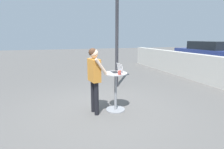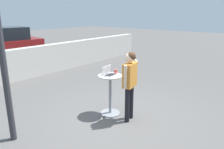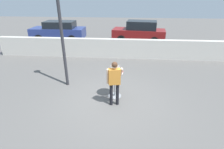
# 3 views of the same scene
# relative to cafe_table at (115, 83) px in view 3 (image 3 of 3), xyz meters

# --- Properties ---
(ground_plane) EXTENTS (50.00, 50.00, 0.00)m
(ground_plane) POSITION_rel_cafe_table_xyz_m (-0.11, -0.32, -0.57)
(ground_plane) COLOR #5B5956
(pavement_kerb) EXTENTS (14.91, 0.35, 1.17)m
(pavement_kerb) POSITION_rel_cafe_table_xyz_m (-0.11, 4.50, 0.02)
(pavement_kerb) COLOR beige
(pavement_kerb) RESTS_ON ground_plane
(cafe_table) EXTENTS (0.59, 0.59, 1.00)m
(cafe_table) POSITION_rel_cafe_table_xyz_m (0.00, 0.00, 0.00)
(cafe_table) COLOR gray
(cafe_table) RESTS_ON ground_plane
(laptop) EXTENTS (0.35, 0.28, 0.23)m
(laptop) POSITION_rel_cafe_table_xyz_m (-0.00, 0.03, 0.48)
(laptop) COLOR silver
(laptop) RESTS_ON cafe_table
(coffee_mug) EXTENTS (0.12, 0.08, 0.10)m
(coffee_mug) POSITION_rel_cafe_table_xyz_m (0.24, 0.02, 0.48)
(coffee_mug) COLOR #C14C42
(coffee_mug) RESTS_ON cafe_table
(standing_person) EXTENTS (0.54, 0.41, 1.64)m
(standing_person) POSITION_rel_cafe_table_xyz_m (0.02, -0.56, 0.47)
(standing_person) COLOR black
(standing_person) RESTS_ON ground_plane
(parked_car_near_street) EXTENTS (4.29, 2.15, 1.70)m
(parked_car_near_street) POSITION_rel_cafe_table_xyz_m (1.37, 8.48, 0.28)
(parked_car_near_street) COLOR maroon
(parked_car_near_street) RESTS_ON ground_plane
(parked_car_further_down) EXTENTS (4.32, 1.86, 1.62)m
(parked_car_further_down) POSITION_rel_cafe_table_xyz_m (-5.21, 8.26, 0.27)
(parked_car_further_down) COLOR navy
(parked_car_further_down) RESTS_ON ground_plane
(street_lamp) EXTENTS (0.32, 0.32, 4.54)m
(street_lamp) POSITION_rel_cafe_table_xyz_m (-2.12, 0.78, 2.34)
(street_lamp) COLOR #2D2D33
(street_lamp) RESTS_ON ground_plane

